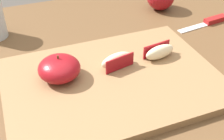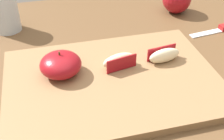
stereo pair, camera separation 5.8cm
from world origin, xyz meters
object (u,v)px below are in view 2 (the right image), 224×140
apple_wedge_middle (164,55)px  cutting_board (112,81)px  apple_wedge_left (119,61)px  apple_half_skin_up (61,65)px  drinking_glass_water (5,12)px

apple_wedge_middle → cutting_board: bearing=-166.3°
apple_wedge_left → apple_wedge_middle: bearing=-2.0°
apple_half_skin_up → apple_wedge_middle: size_ratio=1.14×
apple_wedge_middle → apple_wedge_left: 0.10m
apple_half_skin_up → drinking_glass_water: drinking_glass_water is taller
apple_wedge_left → drinking_glass_water: bearing=132.2°
apple_half_skin_up → apple_wedge_left: apple_half_skin_up is taller
apple_wedge_left → drinking_glass_water: drinking_glass_water is taller
drinking_glass_water → apple_wedge_left: bearing=-47.8°
apple_half_skin_up → apple_wedge_middle: 0.22m
apple_half_skin_up → cutting_board: bearing=-22.1°
cutting_board → apple_wedge_left: size_ratio=5.73×
cutting_board → apple_half_skin_up: apple_half_skin_up is taller
apple_half_skin_up → apple_wedge_middle: bearing=-2.4°
apple_half_skin_up → apple_wedge_middle: apple_half_skin_up is taller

